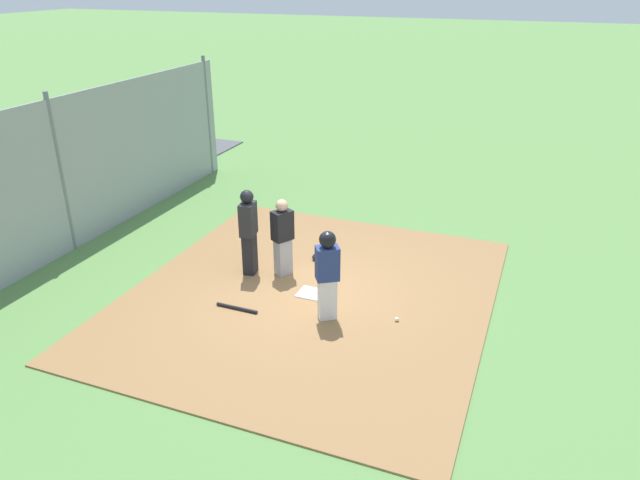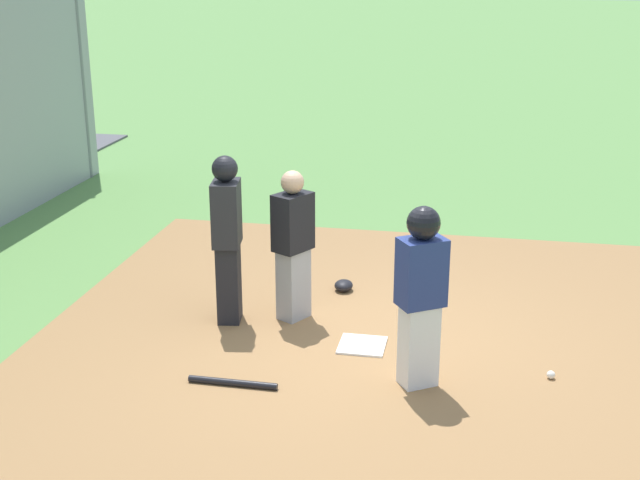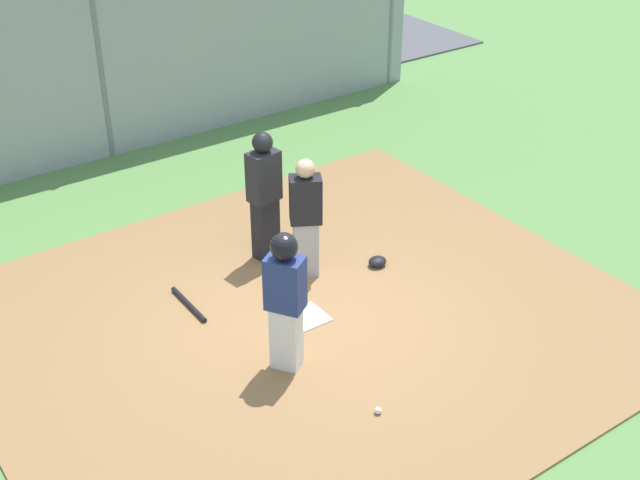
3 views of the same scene
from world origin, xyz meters
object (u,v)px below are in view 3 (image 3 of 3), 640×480
baseball (378,410)px  parked_car_green (189,33)px  baseball_bat (189,304)px  catcher_mask (377,262)px  umpire (264,194)px  home_plate (306,317)px  runner (285,294)px  catcher (306,216)px

baseball → parked_car_green: bearing=-108.5°
baseball_bat → parked_car_green: size_ratio=0.18×
catcher_mask → parked_car_green: parked_car_green is taller
umpire → baseball_bat: bearing=-81.4°
umpire → baseball: umpire is taller
home_plate → parked_car_green: (-3.19, -8.82, 0.57)m
runner → baseball_bat: size_ratio=2.02×
home_plate → parked_car_green: parked_car_green is taller
runner → parked_car_green: bearing=34.6°
baseball → runner: bearing=-74.6°
catcher → umpire: size_ratio=0.90×
baseball_bat → umpire: bearing=108.1°
baseball_bat → runner: bearing=12.9°
home_plate → baseball_bat: 1.40m
baseball → parked_car_green: (-3.53, -10.55, 0.55)m
home_plate → umpire: 1.71m
baseball_bat → baseball: (-0.66, 2.72, 0.01)m
umpire → catcher_mask: bearing=36.2°
home_plate → catcher_mask: 1.43m
home_plate → runner: bearing=41.7°
umpire → catcher_mask: umpire is taller
home_plate → catcher_mask: bearing=-163.3°
umpire → parked_car_green: (-2.84, -7.41, -0.32)m
catcher → parked_car_green: 8.46m
home_plate → catcher_mask: size_ratio=1.83×
baseball_bat → parked_car_green: 8.90m
baseball_bat → baseball: size_ratio=10.75×
home_plate → catcher_mask: (-1.37, -0.41, 0.05)m
umpire → parked_car_green: bearing=150.0°
catcher → umpire: umpire is taller
home_plate → parked_car_green: size_ratio=0.10×
catcher_mask → runner: bearing=26.1°
baseball → baseball_bat: bearing=-76.3°
runner → baseball: 1.48m
umpire → runner: bearing=-35.7°
baseball_bat → parked_car_green: (-4.19, -7.84, 0.55)m
umpire → parked_car_green: size_ratio=0.39×
parked_car_green → baseball: bearing=81.1°
catcher_mask → baseball_bat: bearing=-13.7°
runner → parked_car_green: (-3.84, -9.40, -0.33)m
parked_car_green → runner: bearing=77.3°
catcher → baseball: (0.88, 2.52, -0.76)m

